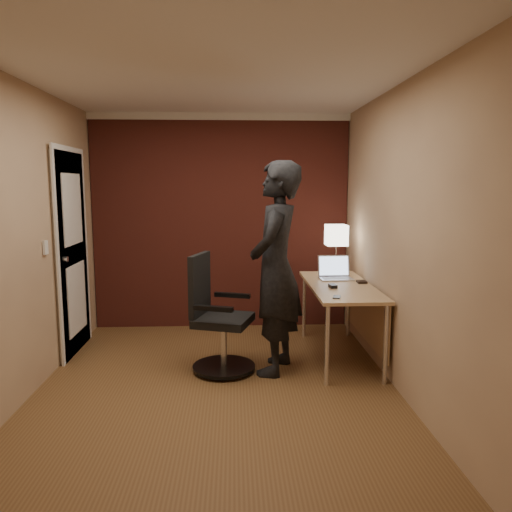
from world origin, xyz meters
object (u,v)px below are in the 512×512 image
at_px(desk_lamp, 336,236).
at_px(person, 276,268).
at_px(phone, 337,297).
at_px(mouse, 333,286).
at_px(wallet, 362,282).
at_px(office_chair, 216,321).
at_px(desk, 347,297).
at_px(laptop, 335,272).

bearing_deg(desk_lamp, person, -129.07).
xyz_separation_m(phone, person, (-0.51, 0.22, 0.22)).
relative_size(mouse, wallet, 0.91).
bearing_deg(wallet, person, -155.70).
bearing_deg(office_chair, desk_lamp, 34.76).
distance_m(wallet, person, 1.00).
bearing_deg(office_chair, wallet, 14.98).
height_order(desk, laptop, laptop).
bearing_deg(person, desk_lamp, 158.50).
bearing_deg(desk_lamp, wallet, -72.04).
relative_size(laptop, wallet, 3.07).
distance_m(desk, mouse, 0.27).
bearing_deg(wallet, phone, -121.23).
bearing_deg(desk_lamp, phone, -101.02).
distance_m(phone, person, 0.60).
xyz_separation_m(desk, mouse, (-0.18, -0.15, 0.14)).
distance_m(desk, office_chair, 1.31).
distance_m(phone, wallet, 0.73).
height_order(laptop, phone, laptop).
bearing_deg(laptop, phone, -100.43).
height_order(wallet, person, person).
distance_m(desk, laptop, 0.37).
relative_size(desk, phone, 13.04).
xyz_separation_m(laptop, office_chair, (-1.20, -0.63, -0.33)).
bearing_deg(person, office_chair, -74.61).
bearing_deg(desk_lamp, laptop, -103.06).
distance_m(desk_lamp, wallet, 0.66).
xyz_separation_m(wallet, person, (-0.89, -0.40, 0.21)).
distance_m(laptop, person, 0.94).
relative_size(laptop, person, 0.18).
bearing_deg(wallet, desk_lamp, 107.96).
relative_size(mouse, phone, 0.87).
height_order(desk_lamp, office_chair, desk_lamp).
height_order(desk_lamp, mouse, desk_lamp).
relative_size(laptop, mouse, 3.38).
bearing_deg(mouse, desk_lamp, 68.88).
height_order(phone, wallet, wallet).
height_order(wallet, office_chair, office_chair).
xyz_separation_m(office_chair, person, (0.53, -0.02, 0.49)).
bearing_deg(office_chair, person, -2.17).
relative_size(desk, desk_lamp, 2.80).
height_order(laptop, mouse, laptop).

